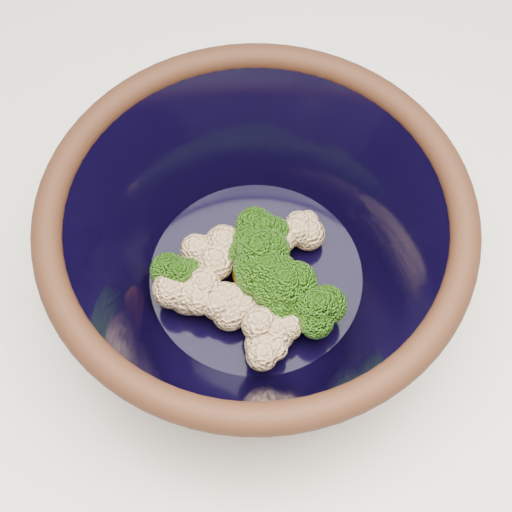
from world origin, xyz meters
TOP-DOWN VIEW (x-y plane):
  - ground at (0.00, 0.00)m, footprint 3.00×3.00m
  - counter at (0.00, 0.00)m, footprint 1.20×1.20m
  - mixing_bowl at (-0.09, -0.10)m, footprint 0.37×0.37m
  - vegetable_pile at (-0.09, -0.11)m, footprint 0.14×0.12m

SIDE VIEW (x-z plane):
  - ground at x=0.00m, z-range 0.00..0.00m
  - counter at x=0.00m, z-range 0.00..0.90m
  - vegetable_pile at x=-0.09m, z-range 0.93..0.98m
  - mixing_bowl at x=-0.09m, z-range 0.91..1.04m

